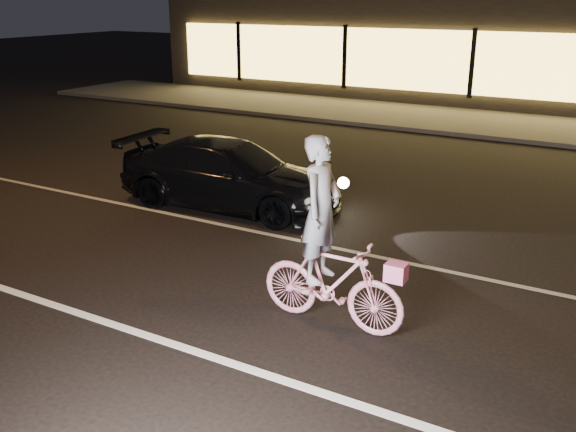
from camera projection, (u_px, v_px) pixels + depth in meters
The scene contains 7 objects.
ground at pixel (184, 277), 8.92m from camera, with size 90.00×90.00×0.00m, color black.
lane_stripe_near at pixel (106, 322), 7.69m from camera, with size 60.00×0.12×0.01m, color silver.
lane_stripe_far at pixel (261, 233), 10.56m from camera, with size 60.00×0.10×0.01m, color gray.
sidewalk at pixel (452, 120), 19.56m from camera, with size 30.00×4.00×0.12m, color #383533.
storefront at pixel (503, 38), 23.76m from camera, with size 25.40×8.42×4.20m.
cyclist at pixel (329, 261), 7.40m from camera, with size 1.81×0.62×2.27m.
sedan at pixel (230, 174), 11.68m from camera, with size 4.30×1.97×1.22m.
Camera 1 is at (5.30, -6.35, 3.74)m, focal length 40.00 mm.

